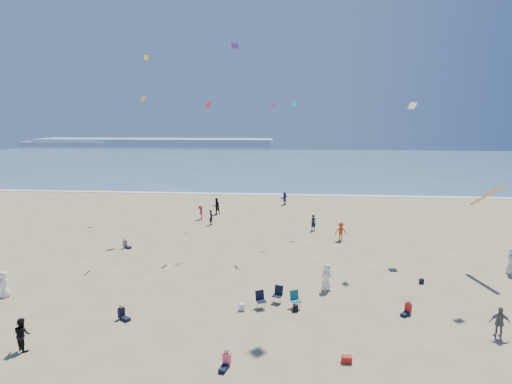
{
  "coord_description": "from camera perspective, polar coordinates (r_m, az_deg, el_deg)",
  "views": [
    {
      "loc": [
        3.91,
        -13.45,
        10.6
      ],
      "look_at": [
        2.0,
        8.0,
        6.85
      ],
      "focal_mm": 28.0,
      "sensor_mm": 36.0,
      "label": 1
    }
  ],
  "objects": [
    {
      "name": "navy_bag",
      "position": [
        29.42,
        22.57,
        -11.68
      ],
      "size": [
        0.28,
        0.18,
        0.34
      ],
      "primitive_type": "cube",
      "color": "black",
      "rests_on": "ground"
    },
    {
      "name": "kites_aloft",
      "position": [
        28.79,
        17.88,
        17.97
      ],
      "size": [
        44.47,
        39.16,
        27.84
      ],
      "color": "green",
      "rests_on": "ground"
    },
    {
      "name": "surf_line",
      "position": [
        59.53,
        1.24,
        -0.35
      ],
      "size": [
        220.0,
        1.2,
        0.08
      ],
      "primitive_type": "cube",
      "color": "white",
      "rests_on": "ground"
    },
    {
      "name": "black_backpack",
      "position": [
        23.76,
        5.67,
        -16.17
      ],
      "size": [
        0.3,
        0.22,
        0.38
      ],
      "primitive_type": "cube",
      "color": "black",
      "rests_on": "ground"
    },
    {
      "name": "seated_group",
      "position": [
        23.12,
        -7.46,
        -16.35
      ],
      "size": [
        21.77,
        20.49,
        0.84
      ],
      "color": "silver",
      "rests_on": "ground"
    },
    {
      "name": "headland_near",
      "position": [
        206.72,
        -25.26,
        6.28
      ],
      "size": [
        40.0,
        14.0,
        2.0
      ],
      "primitive_type": "cube",
      "color": "#7A8EA8",
      "rests_on": "ground"
    },
    {
      "name": "ocean",
      "position": [
        109.04,
        3.02,
        4.3
      ],
      "size": [
        220.0,
        100.0,
        0.06
      ],
      "primitive_type": "cube",
      "color": "#476B84",
      "rests_on": "ground"
    },
    {
      "name": "headland_far",
      "position": [
        194.47,
        -14.21,
        6.93
      ],
      "size": [
        110.0,
        20.0,
        3.2
      ],
      "primitive_type": "cube",
      "color": "#7A8EA8",
      "rests_on": "ground"
    },
    {
      "name": "standing_flyers",
      "position": [
        33.18,
        5.5,
        -7.28
      ],
      "size": [
        34.91,
        45.35,
        1.93
      ],
      "color": "black",
      "rests_on": "ground"
    },
    {
      "name": "cooler",
      "position": [
        19.79,
        12.83,
        -22.26
      ],
      "size": [
        0.45,
        0.3,
        0.3
      ],
      "primitive_type": "cube",
      "color": "#B42019",
      "rests_on": "ground"
    },
    {
      "name": "white_tote",
      "position": [
        23.76,
        -2.01,
        -16.1
      ],
      "size": [
        0.35,
        0.2,
        0.4
      ],
      "primitive_type": "cube",
      "color": "white",
      "rests_on": "ground"
    },
    {
      "name": "chair_cluster",
      "position": [
        24.1,
        3.18,
        -14.92
      ],
      "size": [
        2.8,
        1.59,
        1.0
      ],
      "color": "black",
      "rests_on": "ground"
    }
  ]
}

